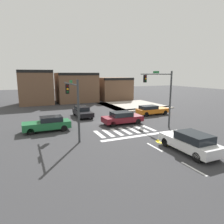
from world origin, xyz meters
TOP-DOWN VIEW (x-y plane):
  - ground_plane at (0.00, 0.00)m, footprint 120.00×120.00m
  - crosswalk_near at (-0.00, -4.50)m, footprint 6.01×2.56m
  - lane_markings at (1.06, -12.74)m, footprint 6.80×24.25m
  - bike_detector_marking at (1.46, -8.66)m, footprint 1.19×1.19m
  - curb_corner_northeast at (8.49, 9.42)m, footprint 10.00×10.60m
  - storefront_row at (1.27, 19.09)m, footprint 22.82×7.02m
  - traffic_signal_southeast at (5.10, -2.83)m, footprint 0.32×6.07m
  - traffic_signal_southwest at (-5.12, -3.97)m, footprint 0.32×5.51m
  - car_green at (-7.14, -1.35)m, footprint 4.60×1.74m
  - car_orange at (7.22, 1.24)m, footprint 4.66×1.72m
  - car_maroon at (1.04, -1.77)m, footprint 4.62×1.90m
  - car_white at (1.73, -11.43)m, footprint 1.90×4.73m
  - car_black at (-2.08, 3.88)m, footprint 1.77×4.54m

SIDE VIEW (x-z plane):
  - ground_plane at x=0.00m, z-range 0.00..0.00m
  - bike_detector_marking at x=1.46m, z-range 0.00..0.01m
  - crosswalk_near at x=0.00m, z-range 0.00..0.01m
  - lane_markings at x=1.06m, z-range 0.00..0.01m
  - curb_corner_northeast at x=8.49m, z-range 0.00..0.15m
  - car_orange at x=7.22m, z-range 0.03..1.37m
  - car_black at x=-2.08m, z-range 0.03..1.40m
  - car_maroon at x=1.04m, z-range 0.02..1.44m
  - car_green at x=-7.14m, z-range 0.01..1.48m
  - car_white at x=1.73m, z-range 0.02..1.57m
  - storefront_row at x=1.27m, z-range -0.32..6.10m
  - traffic_signal_southwest at x=-5.12m, z-range 1.02..6.27m
  - traffic_signal_southeast at x=5.10m, z-range 1.25..7.26m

